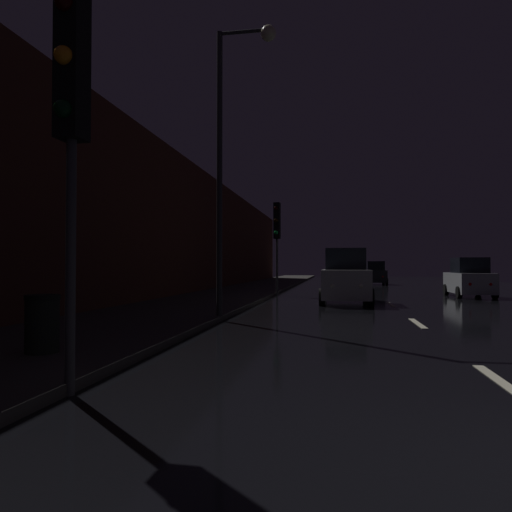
# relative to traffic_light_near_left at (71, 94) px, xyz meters

# --- Properties ---
(ground) EXTENTS (27.39, 84.00, 0.02)m
(ground) POSITION_rel_traffic_light_near_left_xyz_m (5.29, 22.99, -3.62)
(ground) COLOR black
(sidewalk_left) EXTENTS (4.40, 84.00, 0.15)m
(sidewalk_left) POSITION_rel_traffic_light_near_left_xyz_m (-2.20, 22.99, -3.54)
(sidewalk_left) COLOR #33302D
(sidewalk_left) RESTS_ON ground
(building_facade_left) EXTENTS (0.80, 63.00, 7.10)m
(building_facade_left) POSITION_rel_traffic_light_near_left_xyz_m (-4.80, 19.49, -0.06)
(building_facade_left) COLOR #472319
(building_facade_left) RESTS_ON ground
(lane_centerline) EXTENTS (0.16, 14.94, 0.01)m
(lane_centerline) POSITION_rel_traffic_light_near_left_xyz_m (5.29, 7.91, -3.61)
(lane_centerline) COLOR beige
(lane_centerline) RESTS_ON ground
(traffic_light_near_left) EXTENTS (0.31, 0.46, 4.96)m
(traffic_light_near_left) POSITION_rel_traffic_light_near_left_xyz_m (0.00, 0.00, 0.00)
(traffic_light_near_left) COLOR #38383A
(traffic_light_near_left) RESTS_ON ground
(traffic_light_far_left) EXTENTS (0.36, 0.48, 4.87)m
(traffic_light_far_left) POSITION_rel_traffic_light_near_left_xyz_m (0.10, 19.21, -0.07)
(traffic_light_far_left) COLOR #38383A
(traffic_light_far_left) RESTS_ON ground
(streetlamp_overhead) EXTENTS (1.70, 0.44, 8.28)m
(streetlamp_overhead) POSITION_rel_traffic_light_near_left_xyz_m (0.32, 7.70, 1.76)
(streetlamp_overhead) COLOR #2D2D30
(streetlamp_overhead) RESTS_ON ground
(trash_bin_curbside) EXTENTS (0.55, 0.55, 0.93)m
(trash_bin_curbside) POSITION_rel_traffic_light_near_left_xyz_m (-1.52, 1.72, -3.00)
(trash_bin_curbside) COLOR black
(trash_bin_curbside) RESTS_ON sidewalk_left
(car_approaching_headlights) EXTENTS (2.08, 4.50, 2.27)m
(car_approaching_headlights) POSITION_rel_traffic_light_near_left_xyz_m (3.53, 14.82, -2.58)
(car_approaching_headlights) COLOR silver
(car_approaching_headlights) RESTS_ON ground
(car_distant_taillights) EXTENTS (1.78, 3.85, 1.94)m
(car_distant_taillights) POSITION_rel_traffic_light_near_left_xyz_m (6.39, 35.26, -2.73)
(car_distant_taillights) COLOR black
(car_distant_taillights) RESTS_ON ground
(car_parked_right_far) EXTENTS (1.79, 3.88, 1.96)m
(car_parked_right_far) POSITION_rel_traffic_light_near_left_xyz_m (9.69, 19.70, -2.72)
(car_parked_right_far) COLOR #A5A8AD
(car_parked_right_far) RESTS_ON ground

